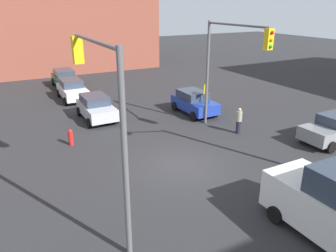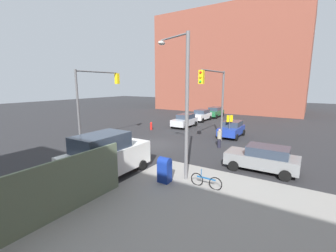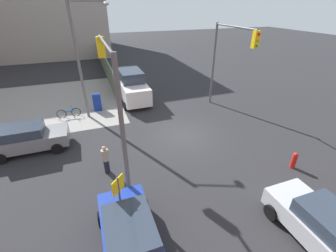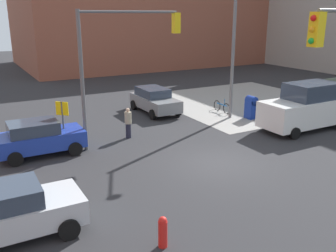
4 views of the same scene
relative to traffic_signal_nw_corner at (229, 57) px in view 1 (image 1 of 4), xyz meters
The scene contains 10 objects.
ground_plane 6.91m from the traffic_signal_nw_corner, 61.17° to the right, with size 120.00×120.00×0.00m, color #28282B.
traffic_signal_nw_corner is the anchor object (origin of this frame).
traffic_signal_se_corner 10.36m from the traffic_signal_nw_corner, 60.29° to the right, with size 4.89×0.36×6.50m.
warning_sign_two_way 4.20m from the traffic_signal_nw_corner, behind, with size 0.48×0.48×2.40m.
fire_hydrant 9.96m from the traffic_signal_nw_corner, 106.17° to the right, with size 0.26×0.26×0.94m.
coupe_blue 5.58m from the traffic_signal_nw_corner, behind, with size 3.82×2.02×1.62m.
sedan_green 17.96m from the traffic_signal_nw_corner, 159.67° to the right, with size 4.34×2.02×1.62m.
sedan_white 14.06m from the traffic_signal_nw_corner, 151.49° to the right, with size 4.16×2.02×1.62m.
coupe_silver 9.49m from the traffic_signal_nw_corner, 134.96° to the right, with size 3.96×2.02×1.62m.
pedestrian_crossing 3.88m from the traffic_signal_nw_corner, 55.70° to the left, with size 0.36×0.36×1.62m.
Camera 1 is at (12.41, -7.34, 7.48)m, focal length 35.00 mm.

